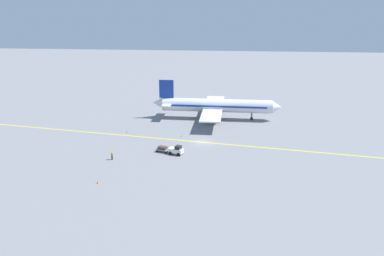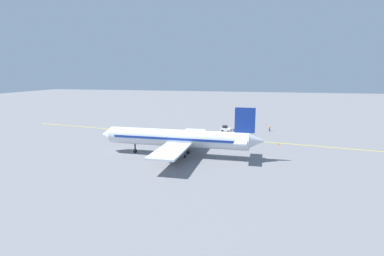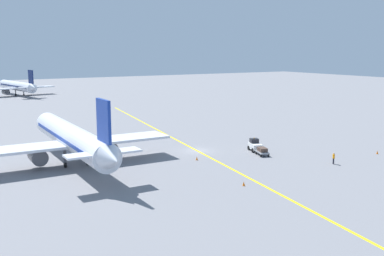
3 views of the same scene
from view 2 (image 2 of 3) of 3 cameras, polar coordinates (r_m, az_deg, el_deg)
The scene contains 9 objects.
ground_plane at distance 82.03m, azimuth 2.50°, elevation -1.70°, with size 400.00×400.00×0.00m, color slate.
apron_yellow_centreline at distance 82.03m, azimuth 2.50°, elevation -1.70°, with size 0.40×120.00×0.01m, color yellow.
airplane_at_gate at distance 62.92m, azimuth -2.50°, elevation -2.01°, with size 28.04×35.42×10.60m.
baggage_tug_white at distance 88.93m, azimuth 6.54°, elevation -0.21°, with size 2.51×3.32×2.11m.
baggage_cart_trailing at distance 87.62m, azimuth 8.49°, elevation -0.51°, with size 2.16×2.91×1.24m.
ground_crew_worker at distance 92.61m, azimuth 14.56°, elevation -0.05°, with size 0.38×0.51×1.68m.
traffic_cone_near_nose at distance 103.42m, azimuth 13.94°, elevation 0.70°, with size 0.32×0.32×0.55m, color orange.
traffic_cone_mid_apron at distance 77.97m, azimuth 5.91°, elevation -2.19°, with size 0.32×0.32×0.55m, color orange.
traffic_cone_by_wingtip at distance 75.75m, azimuth 16.16°, elevation -2.93°, with size 0.32×0.32×0.55m, color orange.
Camera 2 is at (-78.78, -14.87, 17.34)m, focal length 28.00 mm.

